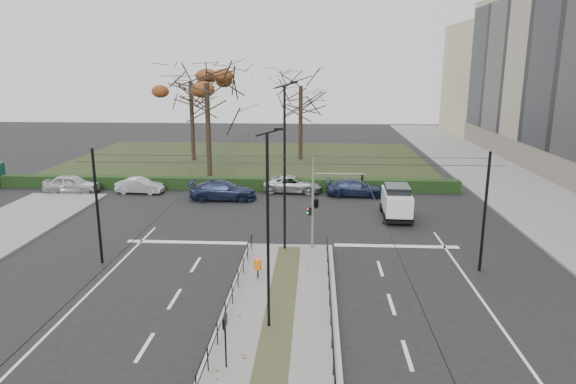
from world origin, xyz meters
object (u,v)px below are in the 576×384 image
Objects in this scene: info_panel at (225,327)px; parked_car_first at (72,184)px; parked_car_second at (140,186)px; bare_tree_center at (301,91)px; parked_car_third at (223,190)px; white_van at (397,201)px; bare_tree_near at (207,90)px; litter_bin at (258,265)px; streetlamp_median_far at (285,167)px; parked_car_fourth at (293,184)px; streetlamp_median_near at (268,230)px; traffic_light at (318,202)px; parked_car_fifth at (355,188)px; rust_tree at (190,81)px.

info_panel is 0.43× the size of parked_car_first.
parked_car_first is at bearing 95.45° from parked_car_second.
parked_car_second is at bearing -127.81° from bare_tree_center.
info_panel is 22.97m from parked_car_third.
bare_tree_near is at bearing 144.83° from white_van.
info_panel is (-0.22, -7.50, 0.80)m from litter_bin.
streetlamp_median_far is 28.74m from bare_tree_center.
white_van is (7.24, -6.96, 0.52)m from parked_car_fourth.
parked_car_first is at bearing 130.12° from streetlamp_median_near.
info_panel is 0.18× the size of bare_tree_center.
parked_car_first is (-19.70, 12.26, -2.04)m from traffic_light.
parked_car_fourth is 5.02m from parked_car_fifth.
parked_car_second is 20.37m from white_van.
parked_car_third is at bearing 123.70° from traffic_light.
bare_tree_center is 17.93m from parked_car_fifth.
litter_bin is 20.25m from parked_car_second.
bare_tree_near is at bearing 68.82° from parked_car_fourth.
rust_tree reaches higher than parked_car_fifth.
parked_car_second is 0.34× the size of rust_tree.
rust_tree is (-11.41, 13.82, 7.78)m from parked_car_fourth.
info_panel is at bearing -151.75° from parked_car_second.
litter_bin is 23.35m from bare_tree_near.
streetlamp_median_near is at bearing -166.85° from parked_car_third.
rust_tree reaches higher than litter_bin.
streetlamp_median_near is 0.85× the size of streetlamp_median_far.
litter_bin is 5.76m from streetlamp_median_near.
bare_tree_near is 15.06m from parked_car_fifth.
litter_bin is at bearing -123.24° from traffic_light.
parked_car_second is at bearing -136.70° from bare_tree_near.
traffic_light is at bearing 78.39° from streetlamp_median_near.
white_van reaches higher than parked_car_second.
white_van reaches higher than parked_car_first.
streetlamp_median_near is 0.68× the size of bare_tree_near.
parked_car_first is at bearing 135.60° from litter_bin.
streetlamp_median_near is 2.04× the size of parked_car_second.
rust_tree reaches higher than parked_car_first.
parked_car_second is 7.21m from parked_car_third.
rust_tree is 2.44× the size of parked_car_fifth.
white_van is at bearing 53.23° from litter_bin.
bare_tree_center is at bearing 90.15° from streetlamp_median_far.
streetlamp_median_near reaches higher than parked_car_third.
info_panel is 40.61m from bare_tree_center.
white_van is (24.99, -5.72, 0.44)m from parked_car_first.
parked_car_fifth is at bearing -92.90° from parked_car_first.
streetlamp_median_near is 27.92m from parked_car_first.
traffic_light is 1.05× the size of parked_car_first.
bare_tree_center is (1.19, 40.18, 5.78)m from info_panel.
parked_car_fourth reaches higher than parked_car_fifth.
litter_bin is 0.22× the size of white_van.
streetlamp_median_near reaches higher than parked_car_fifth.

